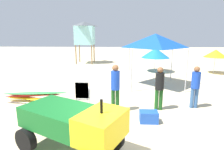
{
  "coord_description": "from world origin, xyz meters",
  "views": [
    {
      "loc": [
        0.2,
        -4.67,
        2.79
      ],
      "look_at": [
        -0.14,
        2.34,
        1.25
      ],
      "focal_mm": 29.1,
      "sensor_mm": 36.0,
      "label": 1
    }
  ],
  "objects_px": {
    "utility_cart": "(73,122)",
    "lifeguard_near_center": "(115,85)",
    "popup_canopy": "(155,41)",
    "stacked_plastic_chairs": "(83,92)",
    "lifeguard_near_left": "(159,86)",
    "surfboard_pile": "(33,97)",
    "beach_umbrella_mid": "(155,53)",
    "beach_umbrella_left": "(216,53)",
    "lifeguard_tower": "(85,33)",
    "lifeguard_near_right": "(195,84)",
    "cooler_box": "(149,117)"
  },
  "relations": [
    {
      "from": "lifeguard_near_center",
      "to": "beach_umbrella_left",
      "type": "bearing_deg",
      "value": 45.65
    },
    {
      "from": "lifeguard_near_right",
      "to": "lifeguard_tower",
      "type": "xyz_separation_m",
      "value": [
        -6.49,
        11.5,
        2.07
      ]
    },
    {
      "from": "lifeguard_tower",
      "to": "beach_umbrella_left",
      "type": "distance_m",
      "value": 11.66
    },
    {
      "from": "utility_cart",
      "to": "cooler_box",
      "type": "height_order",
      "value": "utility_cart"
    },
    {
      "from": "popup_canopy",
      "to": "beach_umbrella_mid",
      "type": "xyz_separation_m",
      "value": [
        0.8,
        3.98,
        -1.03
      ]
    },
    {
      "from": "lifeguard_near_center",
      "to": "lifeguard_near_right",
      "type": "xyz_separation_m",
      "value": [
        3.07,
        0.51,
        -0.08
      ]
    },
    {
      "from": "utility_cart",
      "to": "surfboard_pile",
      "type": "xyz_separation_m",
      "value": [
        -2.58,
        3.23,
        -0.55
      ]
    },
    {
      "from": "cooler_box",
      "to": "stacked_plastic_chairs",
      "type": "bearing_deg",
      "value": 158.93
    },
    {
      "from": "utility_cart",
      "to": "cooler_box",
      "type": "relative_size",
      "value": 4.76
    },
    {
      "from": "cooler_box",
      "to": "lifeguard_tower",
      "type": "bearing_deg",
      "value": 109.52
    },
    {
      "from": "lifeguard_near_right",
      "to": "beach_umbrella_mid",
      "type": "xyz_separation_m",
      "value": [
        -0.2,
        7.31,
        0.53
      ]
    },
    {
      "from": "lifeguard_tower",
      "to": "beach_umbrella_mid",
      "type": "xyz_separation_m",
      "value": [
        6.29,
        -4.18,
        -1.54
      ]
    },
    {
      "from": "surfboard_pile",
      "to": "lifeguard_tower",
      "type": "relative_size",
      "value": 0.66
    },
    {
      "from": "lifeguard_near_left",
      "to": "stacked_plastic_chairs",
      "type": "bearing_deg",
      "value": -176.87
    },
    {
      "from": "stacked_plastic_chairs",
      "to": "lifeguard_near_right",
      "type": "distance_m",
      "value": 4.32
    },
    {
      "from": "lifeguard_near_left",
      "to": "popup_canopy",
      "type": "bearing_deg",
      "value": 83.26
    },
    {
      "from": "popup_canopy",
      "to": "utility_cart",
      "type": "bearing_deg",
      "value": -115.31
    },
    {
      "from": "stacked_plastic_chairs",
      "to": "lifeguard_tower",
      "type": "xyz_separation_m",
      "value": [
        -2.2,
        11.91,
        2.31
      ]
    },
    {
      "from": "stacked_plastic_chairs",
      "to": "beach_umbrella_mid",
      "type": "distance_m",
      "value": 8.78
    },
    {
      "from": "popup_canopy",
      "to": "beach_umbrella_left",
      "type": "relative_size",
      "value": 1.62
    },
    {
      "from": "utility_cart",
      "to": "lifeguard_near_right",
      "type": "xyz_separation_m",
      "value": [
        3.99,
        2.99,
        0.16
      ]
    },
    {
      "from": "popup_canopy",
      "to": "cooler_box",
      "type": "bearing_deg",
      "value": -101.55
    },
    {
      "from": "lifeguard_near_right",
      "to": "cooler_box",
      "type": "distance_m",
      "value": 2.47
    },
    {
      "from": "lifeguard_near_right",
      "to": "beach_umbrella_left",
      "type": "xyz_separation_m",
      "value": [
        4.07,
        6.8,
        0.55
      ]
    },
    {
      "from": "surfboard_pile",
      "to": "lifeguard_near_center",
      "type": "height_order",
      "value": "lifeguard_near_center"
    },
    {
      "from": "lifeguard_near_right",
      "to": "lifeguard_tower",
      "type": "relative_size",
      "value": 0.4
    },
    {
      "from": "lifeguard_tower",
      "to": "stacked_plastic_chairs",
      "type": "bearing_deg",
      "value": -79.55
    },
    {
      "from": "lifeguard_near_left",
      "to": "beach_umbrella_left",
      "type": "distance_m",
      "value": 8.96
    },
    {
      "from": "surfboard_pile",
      "to": "cooler_box",
      "type": "distance_m",
      "value": 4.87
    },
    {
      "from": "utility_cart",
      "to": "beach_umbrella_left",
      "type": "relative_size",
      "value": 1.58
    },
    {
      "from": "lifeguard_near_right",
      "to": "beach_umbrella_left",
      "type": "bearing_deg",
      "value": 59.06
    },
    {
      "from": "lifeguard_near_center",
      "to": "popup_canopy",
      "type": "xyz_separation_m",
      "value": [
        2.07,
        3.84,
        1.47
      ]
    },
    {
      "from": "stacked_plastic_chairs",
      "to": "lifeguard_near_center",
      "type": "height_order",
      "value": "lifeguard_near_center"
    },
    {
      "from": "utility_cart",
      "to": "beach_umbrella_left",
      "type": "distance_m",
      "value": 12.7
    },
    {
      "from": "lifeguard_near_center",
      "to": "beach_umbrella_left",
      "type": "distance_m",
      "value": 10.23
    },
    {
      "from": "lifeguard_near_left",
      "to": "lifeguard_tower",
      "type": "distance_m",
      "value": 12.97
    },
    {
      "from": "stacked_plastic_chairs",
      "to": "lifeguard_near_left",
      "type": "relative_size",
      "value": 0.72
    },
    {
      "from": "surfboard_pile",
      "to": "popup_canopy",
      "type": "height_order",
      "value": "popup_canopy"
    },
    {
      "from": "lifeguard_near_center",
      "to": "lifeguard_tower",
      "type": "height_order",
      "value": "lifeguard_tower"
    },
    {
      "from": "popup_canopy",
      "to": "beach_umbrella_mid",
      "type": "relative_size",
      "value": 1.32
    },
    {
      "from": "stacked_plastic_chairs",
      "to": "lifeguard_near_center",
      "type": "bearing_deg",
      "value": -4.37
    },
    {
      "from": "utility_cart",
      "to": "surfboard_pile",
      "type": "height_order",
      "value": "utility_cart"
    },
    {
      "from": "beach_umbrella_mid",
      "to": "beach_umbrella_left",
      "type": "bearing_deg",
      "value": -6.92
    },
    {
      "from": "lifeguard_tower",
      "to": "beach_umbrella_mid",
      "type": "relative_size",
      "value": 1.89
    },
    {
      "from": "popup_canopy",
      "to": "stacked_plastic_chairs",
      "type": "bearing_deg",
      "value": -131.33
    },
    {
      "from": "lifeguard_near_center",
      "to": "stacked_plastic_chairs",
      "type": "bearing_deg",
      "value": 175.63
    },
    {
      "from": "lifeguard_near_left",
      "to": "cooler_box",
      "type": "distance_m",
      "value": 1.41
    },
    {
      "from": "surfboard_pile",
      "to": "lifeguard_near_left",
      "type": "distance_m",
      "value": 5.22
    },
    {
      "from": "utility_cart",
      "to": "lifeguard_tower",
      "type": "distance_m",
      "value": 14.87
    },
    {
      "from": "utility_cart",
      "to": "lifeguard_near_center",
      "type": "bearing_deg",
      "value": 69.63
    }
  ]
}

